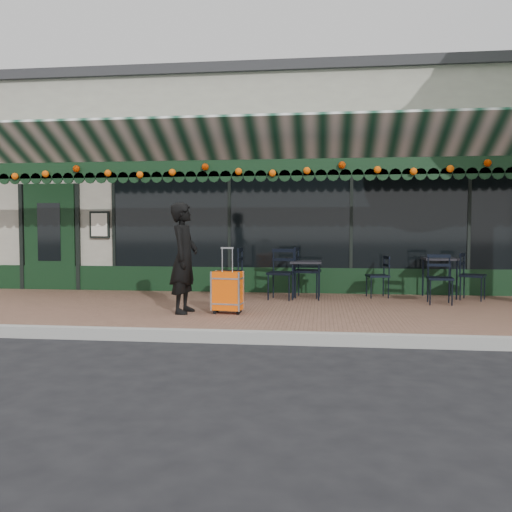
# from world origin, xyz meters

# --- Properties ---
(ground) EXTENTS (80.00, 80.00, 0.00)m
(ground) POSITION_xyz_m (0.00, 0.00, 0.00)
(ground) COLOR black
(ground) RESTS_ON ground
(sidewalk) EXTENTS (18.00, 4.00, 0.15)m
(sidewalk) POSITION_xyz_m (0.00, 2.00, 0.07)
(sidewalk) COLOR brown
(sidewalk) RESTS_ON ground
(curb) EXTENTS (18.00, 0.16, 0.15)m
(curb) POSITION_xyz_m (0.00, -0.08, 0.07)
(curb) COLOR #9E9E99
(curb) RESTS_ON ground
(restaurant_building) EXTENTS (12.00, 9.60, 4.50)m
(restaurant_building) POSITION_xyz_m (0.00, 7.84, 2.27)
(restaurant_building) COLOR gray
(restaurant_building) RESTS_ON ground
(woman) EXTENTS (0.44, 0.63, 1.66)m
(woman) POSITION_xyz_m (-1.22, 1.24, 0.98)
(woman) COLOR black
(woman) RESTS_ON sidewalk
(suitcase) EXTENTS (0.46, 0.30, 0.99)m
(suitcase) POSITION_xyz_m (-0.57, 1.26, 0.48)
(suitcase) COLOR #FF5808
(suitcase) RESTS_ON sidewalk
(cafe_table_a) EXTENTS (0.60, 0.60, 0.74)m
(cafe_table_a) POSITION_xyz_m (2.99, 3.56, 0.81)
(cafe_table_a) COLOR black
(cafe_table_a) RESTS_ON sidewalk
(cafe_table_b) EXTENTS (0.56, 0.56, 0.68)m
(cafe_table_b) POSITION_xyz_m (0.55, 3.11, 0.77)
(cafe_table_b) COLOR black
(cafe_table_b) RESTS_ON sidewalk
(chair_a_left) EXTENTS (0.45, 0.45, 0.78)m
(chair_a_left) POSITION_xyz_m (1.86, 3.46, 0.54)
(chair_a_left) COLOR black
(chair_a_left) RESTS_ON sidewalk
(chair_a_right) EXTENTS (0.57, 0.57, 0.85)m
(chair_a_right) POSITION_xyz_m (3.51, 3.30, 0.58)
(chair_a_right) COLOR black
(chair_a_right) RESTS_ON sidewalk
(chair_a_front) EXTENTS (0.46, 0.46, 0.85)m
(chair_a_front) POSITION_xyz_m (2.82, 2.69, 0.57)
(chair_a_front) COLOR black
(chair_a_front) RESTS_ON sidewalk
(chair_b_left) EXTENTS (0.48, 0.48, 0.94)m
(chair_b_left) POSITION_xyz_m (-0.84, 3.00, 0.62)
(chair_b_left) COLOR black
(chair_b_left) RESTS_ON sidewalk
(chair_b_right) EXTENTS (0.53, 0.53, 0.95)m
(chair_b_right) POSITION_xyz_m (0.58, 3.30, 0.63)
(chair_b_right) COLOR black
(chair_b_right) RESTS_ON sidewalk
(chair_b_front) EXTENTS (0.53, 0.53, 0.93)m
(chair_b_front) POSITION_xyz_m (0.11, 2.96, 0.61)
(chair_b_front) COLOR black
(chair_b_front) RESTS_ON sidewalk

